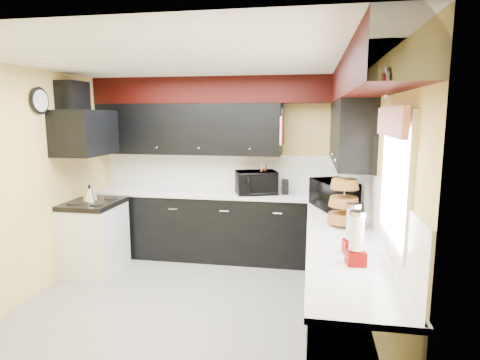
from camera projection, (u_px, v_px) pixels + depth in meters
The scene contains 35 objects.
ground at pixel (191, 307), 4.22m from camera, with size 3.60×3.60×0.00m, color gray.
wall_back at pixel (226, 167), 5.77m from camera, with size 3.60×0.06×2.50m, color #E0C666.
wall_right at pixel (376, 196), 3.71m from camera, with size 0.06×3.60×2.50m, color #E0C666.
wall_left at pixel (28, 185), 4.32m from camera, with size 0.06×3.60×2.50m, color #E0C666.
ceiling at pixel (186, 61), 3.82m from camera, with size 3.60×3.60×0.06m, color white.
cab_back at pixel (222, 227), 5.60m from camera, with size 3.60×0.60×0.90m, color black.
cab_right at pixel (341, 289), 3.60m from camera, with size 0.60×3.00×0.90m, color black.
counter_back at pixel (222, 194), 5.53m from camera, with size 3.62×0.64×0.04m, color white.
counter_right at pixel (344, 239), 3.52m from camera, with size 0.64×3.02×0.04m, color white.
splash_back at pixel (226, 172), 5.77m from camera, with size 3.60×0.02×0.50m, color white.
splash_right at pixel (374, 203), 3.72m from camera, with size 0.02×3.60×0.50m, color white.
upper_back at pixel (188, 129), 5.59m from camera, with size 2.60×0.35×0.70m, color black.
upper_right at pixel (350, 132), 4.53m from camera, with size 0.35×1.80×0.70m, color black.
soffit_back at pixel (223, 90), 5.42m from camera, with size 3.60×0.36×0.35m, color black.
soffit_right at pixel (364, 76), 3.39m from camera, with size 0.36×3.24×0.35m, color black.
stove at pixel (95, 239), 5.13m from camera, with size 0.60×0.75×0.86m, color white.
cooktop at pixel (93, 203), 5.06m from camera, with size 0.62×0.77×0.06m, color black.
hood at pixel (85, 133), 4.93m from camera, with size 0.50×0.78×0.55m, color black.
hood_duct at pixel (73, 98), 4.88m from camera, with size 0.24×0.40×0.40m, color black.
window at pixel (396, 180), 2.79m from camera, with size 0.03×0.86×0.96m, color white, non-canonical shape.
valance at pixel (391, 122), 2.74m from camera, with size 0.04×0.88×0.20m, color red.
pan_top at pixel (283, 115), 5.26m from camera, with size 0.03×0.22×0.40m, color black, non-canonical shape.
pan_mid at pixel (282, 134), 5.18m from camera, with size 0.03×0.28×0.46m, color black, non-canonical shape.
pan_low at pixel (283, 135), 5.44m from camera, with size 0.03×0.24×0.42m, color black, non-canonical shape.
cut_board at pixel (282, 131), 5.05m from camera, with size 0.03×0.26×0.35m, color white.
baskets at pixel (344, 201), 3.82m from camera, with size 0.27×0.27×0.50m, color brown, non-canonical shape.
clock at pixel (40, 101), 4.42m from camera, with size 0.03×0.30×0.30m, color black, non-canonical shape.
deco_plate at pixel (385, 83), 3.21m from camera, with size 0.03×0.24×0.24m, color white, non-canonical shape.
toaster_oven at pixel (256, 182), 5.41m from camera, with size 0.53×0.44×0.31m, color black.
microwave at pixel (334, 194), 4.58m from camera, with size 0.58×0.39×0.32m, color black.
utensil_crock at pixel (263, 188), 5.38m from camera, with size 0.16×0.16×0.17m, color white.
knife_block at pixel (285, 187), 5.37m from camera, with size 0.09×0.12×0.19m, color black.
kettle at pixel (90, 194), 5.08m from camera, with size 0.18×0.18×0.16m, color silver, non-canonical shape.
dispenser_a at pixel (353, 231), 3.07m from camera, with size 0.13×0.13×0.35m, color #5F0302, non-canonical shape.
dispenser_b at pixel (356, 241), 2.83m from camera, with size 0.13×0.13×0.35m, color #6F0600, non-canonical shape.
Camera 1 is at (1.19, -3.80, 1.99)m, focal length 30.00 mm.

